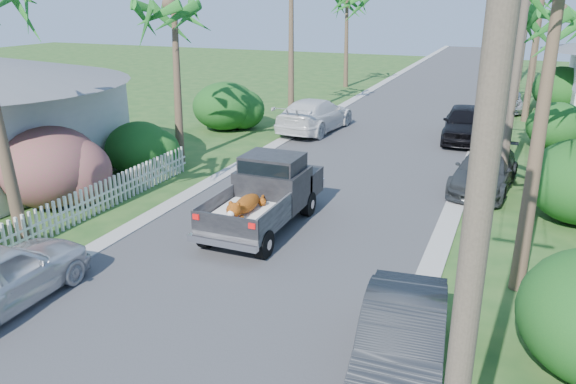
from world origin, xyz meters
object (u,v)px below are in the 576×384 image
at_px(parked_car_lf, 315,115).
at_px(palm_l_b, 172,5).
at_px(utility_pole_b, 518,57).
at_px(utility_pole_c, 524,32).
at_px(parked_car_rn, 401,341).
at_px(parked_car_rd, 504,101).
at_px(parked_car_rf, 465,124).
at_px(parked_car_rm, 485,171).
at_px(palm_r_b, 556,12).
at_px(pickup_truck, 269,191).
at_px(utility_pole_a, 478,214).
at_px(utility_pole_d, 527,22).

xyz_separation_m(parked_car_lf, palm_l_b, (-3.20, -7.33, 5.33)).
relative_size(utility_pole_b, utility_pole_c, 1.00).
height_order(parked_car_rn, parked_car_rd, parked_car_rn).
bearing_deg(parked_car_rf, parked_car_rm, -82.68).
height_order(parked_car_rf, palm_r_b, palm_r_b).
bearing_deg(parked_car_rn, parked_car_rd, 82.35).
bearing_deg(palm_l_b, parked_car_rm, 4.99).
distance_m(pickup_truck, parked_car_lf, 12.40).
xyz_separation_m(palm_l_b, utility_pole_c, (12.40, 16.00, -1.55)).
xyz_separation_m(parked_car_rm, utility_pole_a, (0.60, -15.03, 3.93)).
bearing_deg(utility_pole_d, parked_car_rm, -91.15).
xyz_separation_m(palm_r_b, utility_pole_a, (-1.00, -17.00, -1.35)).
xyz_separation_m(parked_car_rd, utility_pole_c, (0.60, -0.71, 4.00)).
distance_m(palm_r_b, utility_pole_c, 13.11).
distance_m(parked_car_rf, parked_car_lf, 7.24).
xyz_separation_m(parked_car_rm, palm_r_b, (1.60, 1.97, 5.28)).
bearing_deg(parked_car_lf, utility_pole_c, -131.67).
height_order(pickup_truck, parked_car_rd, pickup_truck).
relative_size(parked_car_lf, utility_pole_a, 0.63).
xyz_separation_m(parked_car_rf, utility_pole_b, (2.00, -7.10, 3.77)).
bearing_deg(parked_car_rf, utility_pole_a, -88.71).
bearing_deg(utility_pole_c, parked_car_rn, -92.56).
height_order(palm_l_b, utility_pole_d, utility_pole_d).
bearing_deg(utility_pole_d, utility_pole_c, -90.00).
height_order(parked_car_rf, parked_car_rd, parked_car_rf).
bearing_deg(parked_car_rd, utility_pole_d, 83.61).
bearing_deg(pickup_truck, utility_pole_b, 42.28).
height_order(pickup_truck, utility_pole_b, utility_pole_b).
height_order(parked_car_rf, utility_pole_a, utility_pole_a).
bearing_deg(palm_l_b, utility_pole_b, 4.61).
xyz_separation_m(parked_car_rd, palm_r_b, (1.60, -13.71, 5.35)).
bearing_deg(palm_l_b, parked_car_lf, 66.40).
bearing_deg(parked_car_lf, parked_car_rf, -168.82).
height_order(parked_car_lf, utility_pole_a, utility_pole_a).
relative_size(utility_pole_a, utility_pole_b, 1.00).
height_order(parked_car_rm, parked_car_lf, parked_car_lf).
bearing_deg(parked_car_rd, palm_r_b, -87.32).
bearing_deg(parked_car_rn, parked_car_lf, 107.95).
relative_size(parked_car_rf, utility_pole_c, 0.54).
height_order(pickup_truck, parked_car_rn, pickup_truck).
distance_m(parked_car_rd, utility_pole_c, 4.11).
distance_m(parked_car_rn, utility_pole_a, 5.46).
xyz_separation_m(utility_pole_a, utility_pole_d, (0.00, 45.00, 0.00)).
height_order(palm_l_b, utility_pole_c, utility_pole_c).
relative_size(parked_car_rn, utility_pole_a, 0.46).
xyz_separation_m(parked_car_rm, parked_car_rf, (-1.40, 7.07, 0.16)).
xyz_separation_m(pickup_truck, palm_r_b, (7.30, 7.73, 4.94)).
distance_m(utility_pole_c, utility_pole_d, 15.00).
bearing_deg(utility_pole_a, utility_pole_b, 90.00).
distance_m(parked_car_rf, utility_pole_d, 23.29).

